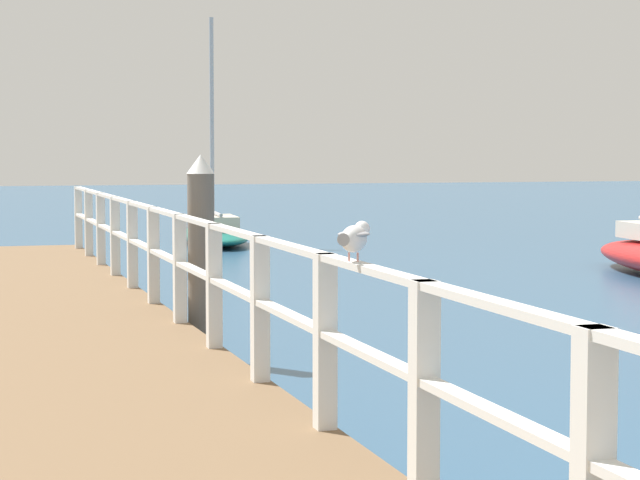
{
  "coord_description": "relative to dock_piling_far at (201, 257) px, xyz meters",
  "views": [
    {
      "loc": [
        -0.71,
        0.2,
        2.21
      ],
      "look_at": [
        2.19,
        9.78,
        1.48
      ],
      "focal_mm": 69.42,
      "sensor_mm": 36.0,
      "label": 1
    }
  ],
  "objects": [
    {
      "name": "boat_3",
      "position": [
        3.5,
        15.94,
        -0.81
      ],
      "size": [
        1.91,
        4.71,
        5.35
      ],
      "rotation": [
        0.0,
        0.0,
        -0.08
      ],
      "color": "#197266",
      "rests_on": "ground_plane"
    },
    {
      "name": "dock_piling_far",
      "position": [
        0.0,
        0.0,
        0.0
      ],
      "size": [
        0.29,
        0.29,
        2.17
      ],
      "color": "#6B6056",
      "rests_on": "ground_plane"
    },
    {
      "name": "seagull_background",
      "position": [
        -0.38,
        -6.19,
        0.64
      ],
      "size": [
        0.3,
        0.42,
        0.21
      ],
      "rotation": [
        0.0,
        0.0,
        5.69
      ],
      "color": "white",
      "rests_on": "pier_railing"
    },
    {
      "name": "pier_railing",
      "position": [
        -0.38,
        -1.65,
        0.1
      ],
      "size": [
        0.12,
        20.98,
        1.06
      ],
      "color": "silver",
      "rests_on": "pier_deck"
    },
    {
      "name": "pier_deck",
      "position": [
        -1.82,
        -1.65,
        -0.83
      ],
      "size": [
        3.04,
        22.46,
        0.54
      ],
      "primitive_type": "cube",
      "color": "brown",
      "rests_on": "ground_plane"
    }
  ]
}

